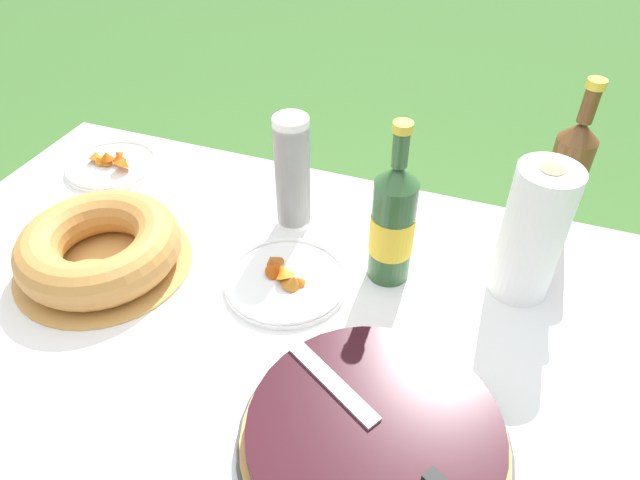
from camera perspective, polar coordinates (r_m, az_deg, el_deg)
garden_table at (r=1.08m, az=-9.15°, el=-11.48°), size 1.42×1.07×0.71m
tablecloth at (r=1.04m, az=-9.47°, el=-9.57°), size 1.43×1.08×0.10m
berry_tart at (r=0.86m, az=5.40°, el=-19.02°), size 0.40×0.40×0.06m
serving_knife at (r=0.82m, az=7.05°, el=-19.07°), size 0.34×0.21×0.01m
bundt_cake at (r=1.18m, az=-21.17°, el=-0.70°), size 0.34×0.34×0.09m
cup_stack at (r=1.16m, az=-2.89°, el=6.63°), size 0.07×0.07×0.25m
cider_bottle_green at (r=1.04m, az=7.29°, el=1.63°), size 0.08×0.08×0.33m
cider_bottle_amber at (r=1.21m, az=23.16°, el=5.23°), size 0.08×0.08×0.35m
snack_plate_near at (r=1.49m, az=-20.09°, el=7.15°), size 0.22×0.22×0.06m
snack_plate_left at (r=1.09m, az=-3.42°, el=-3.89°), size 0.24×0.24×0.05m
paper_towel_roll at (r=1.07m, az=20.48°, el=0.64°), size 0.11×0.11×0.27m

